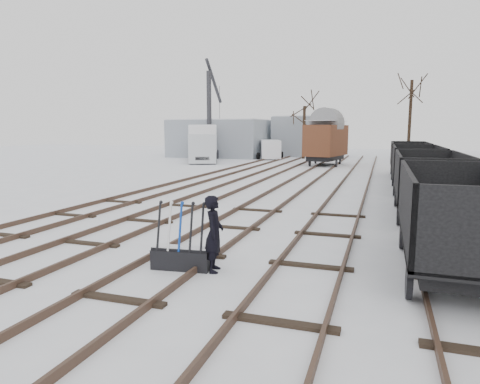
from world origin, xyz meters
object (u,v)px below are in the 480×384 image
Objects in this scene: ground_frame at (181,257)px; box_van_wagon at (326,139)px; lorry at (203,143)px; freight_wagon_a at (457,235)px; panel_van at (270,149)px; worker at (214,234)px; crane at (210,133)px.

box_van_wagon is at bearing 84.52° from ground_frame.
freight_wagon_a is at bearing -79.40° from lorry.
box_van_wagon is 0.67× the size of lorry.
freight_wagon_a is 32.57m from lorry.
panel_van is (5.07, 5.73, -0.77)m from lorry.
panel_van is at bearing -1.64° from worker.
freight_wagon_a is at bearing -65.31° from box_van_wagon.
worker is 31.49m from lorry.
crane is at bearing 174.18° from panel_van.
box_van_wagon is at bearing -27.47° from crane.
box_van_wagon reaches higher than lorry.
lorry is (-17.72, 27.31, 0.92)m from freight_wagon_a.
crane is (-13.81, 33.16, 1.80)m from worker.
box_van_wagon reaches higher than ground_frame.
worker is 0.31× the size of freight_wagon_a.
box_van_wagon is 1.13× the size of panel_van.
crane is (-1.04, 4.39, 0.87)m from lorry.
freight_wagon_a is 0.69× the size of lorry.
panel_van is 6.47m from crane.
freight_wagon_a is 35.37m from panel_van.
ground_frame is 0.27× the size of freight_wagon_a.
lorry is 0.79× the size of crane.
panel_van is 0.47× the size of crane.
crane is at bearing 171.12° from box_van_wagon.
ground_frame is 35.81m from crane.
worker is at bearing -75.74° from box_van_wagon.
crane reaches higher than freight_wagon_a.
crane is (-18.76, 31.69, 1.79)m from freight_wagon_a.
lorry is (-12.77, 28.78, 0.94)m from worker.
freight_wagon_a is 27.73m from box_van_wagon.
panel_van is at bearing 26.10° from lorry.
worker is 0.31× the size of box_van_wagon.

